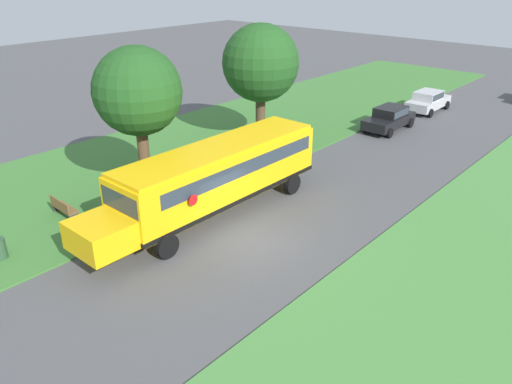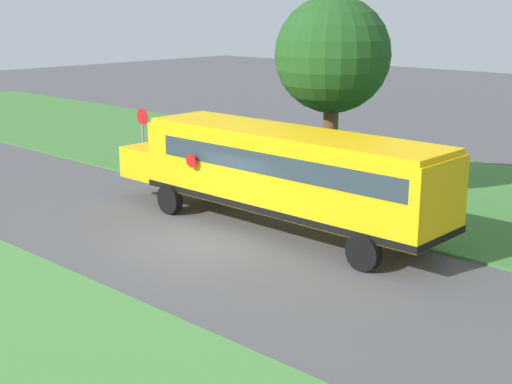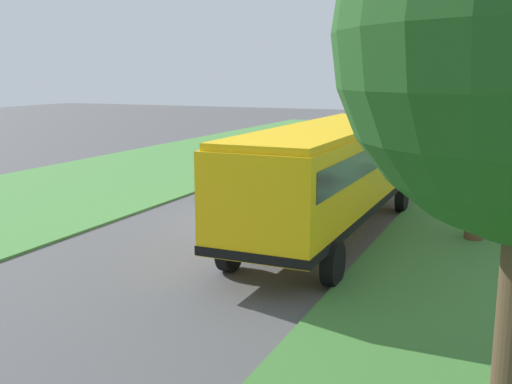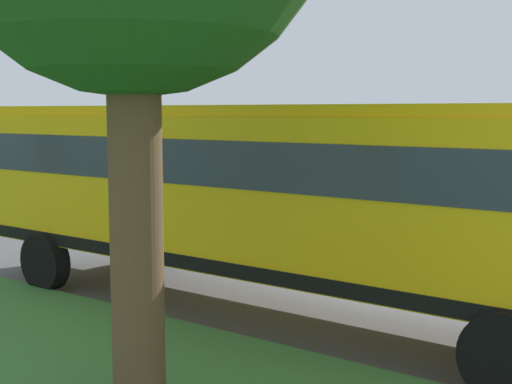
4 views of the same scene
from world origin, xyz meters
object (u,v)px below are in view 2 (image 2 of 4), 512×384
Objects in this scene: school_bus at (282,170)px; trash_bin at (188,161)px; stop_sign at (143,133)px; park_bench at (269,167)px; oak_tree_beside_bus at (335,55)px.

school_bus is 9.09m from trash_bin.
school_bus is 9.53m from stop_sign.
trash_bin is at bearing -68.37° from park_bench.
school_bus reaches higher than stop_sign.
oak_tree_beside_bus is at bearing -165.35° from school_bus.
oak_tree_beside_bus reaches higher than trash_bin.
school_bus is 6.97m from park_bench.
school_bus is at bearing 14.65° from oak_tree_beside_bus.
park_bench is at bearing -102.48° from oak_tree_beside_bus.
stop_sign is (2.02, -8.30, -3.45)m from oak_tree_beside_bus.
school_bus reaches higher than park_bench.
park_bench is (-4.80, -4.85, -1.45)m from school_bus.
oak_tree_beside_bus is 8.01× the size of trash_bin.
park_bench is (-2.87, 4.48, -1.26)m from stop_sign.
trash_bin is (1.36, -3.44, -0.02)m from park_bench.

